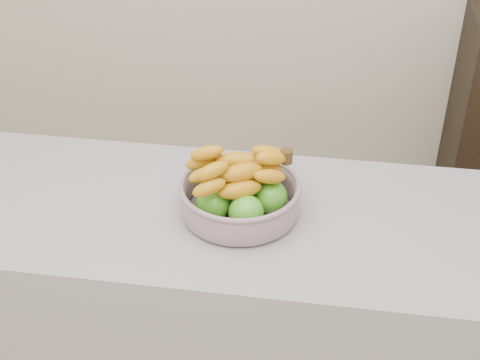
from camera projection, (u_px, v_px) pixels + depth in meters
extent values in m
cube|color=#929399|center=(208.00, 332.00, 1.97)|extent=(2.00, 0.60, 0.90)
cylinder|color=#A1B1C1|center=(240.00, 211.00, 1.70)|extent=(0.26, 0.26, 0.01)
torus|color=#A1B1C1|center=(240.00, 186.00, 1.66)|extent=(0.31, 0.31, 0.01)
sphere|color=#379519|center=(246.00, 212.00, 1.61)|extent=(0.09, 0.09, 0.09)
sphere|color=#379519|center=(270.00, 197.00, 1.67)|extent=(0.09, 0.09, 0.09)
sphere|color=#379519|center=(252.00, 179.00, 1.73)|extent=(0.09, 0.09, 0.09)
sphere|color=#379519|center=(218.00, 183.00, 1.72)|extent=(0.09, 0.09, 0.09)
sphere|color=#379519|center=(213.00, 203.00, 1.64)|extent=(0.09, 0.09, 0.09)
ellipsoid|color=#EEAE14|center=(240.00, 190.00, 1.60)|extent=(0.19, 0.13, 0.04)
ellipsoid|color=#EEAE14|center=(236.00, 179.00, 1.64)|extent=(0.20, 0.11, 0.04)
ellipsoid|color=#EEAE14|center=(232.00, 168.00, 1.68)|extent=(0.20, 0.09, 0.04)
ellipsoid|color=#EEAE14|center=(242.00, 172.00, 1.61)|extent=(0.19, 0.14, 0.04)
ellipsoid|color=#EEAE14|center=(238.00, 161.00, 1.65)|extent=(0.20, 0.07, 0.04)
cylinder|color=#3D2C13|center=(287.00, 157.00, 1.64)|extent=(0.03, 0.03, 0.03)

